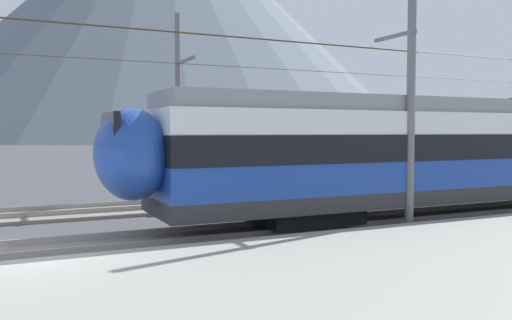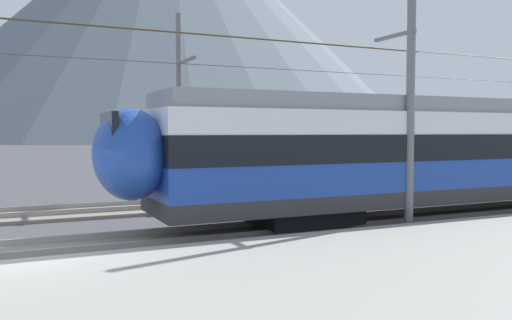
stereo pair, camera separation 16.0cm
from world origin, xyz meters
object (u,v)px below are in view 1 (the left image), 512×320
at_px(train_near_platform, 466,150).
at_px(train_far_track, 461,144).
at_px(catenary_mast_mid, 409,81).
at_px(catenary_mast_far_side, 179,104).

relative_size(train_near_platform, train_far_track, 0.96).
relative_size(catenary_mast_mid, catenary_mast_far_side, 1.00).
bearing_deg(train_near_platform, catenary_mast_mid, -159.85).
bearing_deg(train_far_track, catenary_mast_far_side, 172.61).
bearing_deg(catenary_mast_mid, train_far_track, 37.07).
relative_size(train_far_track, catenary_mast_far_side, 0.56).
distance_m(train_near_platform, catenary_mast_mid, 4.40).
height_order(train_near_platform, catenary_mast_far_side, catenary_mast_far_side).
distance_m(train_near_platform, train_far_track, 8.46).
bearing_deg(catenary_mast_mid, catenary_mast_far_side, 113.00).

